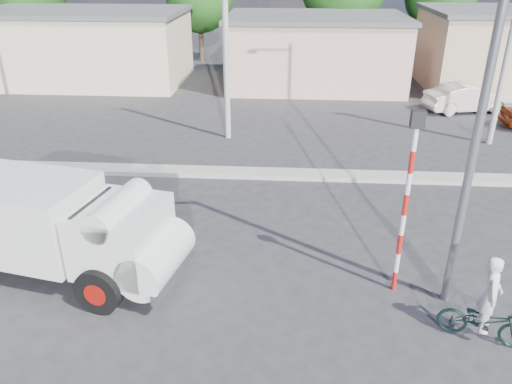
# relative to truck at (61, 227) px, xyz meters

# --- Properties ---
(ground_plane) EXTENTS (120.00, 120.00, 0.00)m
(ground_plane) POSITION_rel_truck_xyz_m (4.69, -1.56, -1.34)
(ground_plane) COLOR #2C2C2F
(ground_plane) RESTS_ON ground
(median) EXTENTS (40.00, 0.80, 0.16)m
(median) POSITION_rel_truck_xyz_m (4.69, 6.44, -1.26)
(median) COLOR #99968E
(median) RESTS_ON ground
(truck) EXTENTS (6.16, 3.28, 2.42)m
(truck) POSITION_rel_truck_xyz_m (0.00, 0.00, 0.00)
(truck) COLOR black
(truck) RESTS_ON ground
(bicycle) EXTENTS (1.88, 1.15, 0.93)m
(bicycle) POSITION_rel_truck_xyz_m (9.36, -1.66, -0.87)
(bicycle) COLOR black
(bicycle) RESTS_ON ground
(cyclist) EXTENTS (0.57, 0.71, 1.68)m
(cyclist) POSITION_rel_truck_xyz_m (9.36, -1.66, -0.50)
(cyclist) COLOR silver
(cyclist) RESTS_ON ground
(car_cream) EXTENTS (4.41, 2.34, 1.38)m
(car_cream) POSITION_rel_truck_xyz_m (14.18, 15.21, -0.65)
(car_cream) COLOR beige
(car_cream) RESTS_ON ground
(traffic_pole) EXTENTS (0.28, 0.18, 4.36)m
(traffic_pole) POSITION_rel_truck_xyz_m (7.89, -0.06, 1.25)
(traffic_pole) COLOR red
(traffic_pole) RESTS_ON ground
(streetlight) EXTENTS (2.34, 0.22, 9.00)m
(streetlight) POSITION_rel_truck_xyz_m (8.83, -0.36, 3.62)
(streetlight) COLOR slate
(streetlight) RESTS_ON ground
(building_row) EXTENTS (37.80, 7.30, 4.44)m
(building_row) POSITION_rel_truck_xyz_m (5.79, 20.44, 0.79)
(building_row) COLOR beige
(building_row) RESTS_ON ground
(utility_poles) EXTENTS (35.40, 0.24, 8.00)m
(utility_poles) POSITION_rel_truck_xyz_m (7.94, 10.44, 2.73)
(utility_poles) COLOR #99968E
(utility_poles) RESTS_ON ground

